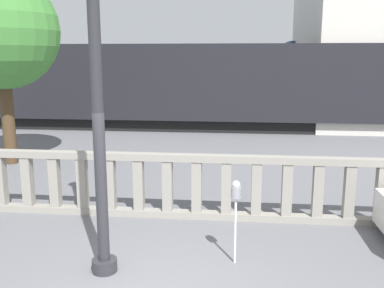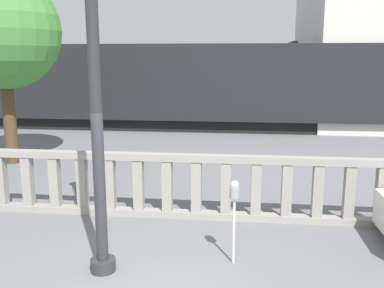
{
  "view_description": "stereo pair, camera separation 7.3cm",
  "coord_description": "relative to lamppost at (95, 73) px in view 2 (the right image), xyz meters",
  "views": [
    {
      "loc": [
        1.1,
        -5.11,
        3.29
      ],
      "look_at": [
        0.1,
        4.27,
        1.36
      ],
      "focal_mm": 40.0,
      "sensor_mm": 36.0,
      "label": 1
    },
    {
      "loc": [
        1.18,
        -5.1,
        3.29
      ],
      "look_at": [
        0.1,
        4.27,
        1.36
      ],
      "focal_mm": 40.0,
      "sensor_mm": 36.0,
      "label": 2
    }
  ],
  "objects": [
    {
      "name": "balustrade",
      "position": [
        0.91,
        2.4,
        -2.39
      ],
      "size": [
        14.98,
        0.24,
        1.35
      ],
      "color": "gray",
      "rests_on": "ground"
    },
    {
      "name": "lamppost",
      "position": [
        0.0,
        0.0,
        0.0
      ],
      "size": [
        0.39,
        0.39,
        6.28
      ],
      "color": "#2D2D33",
      "rests_on": "ground"
    },
    {
      "name": "parking_meter",
      "position": [
        2.02,
        0.5,
        -1.96
      ],
      "size": [
        0.16,
        0.16,
        1.39
      ],
      "color": "silver",
      "rests_on": "ground"
    },
    {
      "name": "train_near",
      "position": [
        0.49,
        13.79,
        -1.05
      ],
      "size": [
        24.76,
        3.06,
        4.44
      ],
      "color": "black",
      "rests_on": "ground"
    },
    {
      "name": "train_far",
      "position": [
        -2.27,
        21.93,
        -1.15
      ],
      "size": [
        21.07,
        2.89,
        4.23
      ],
      "color": "black",
      "rests_on": "ground"
    },
    {
      "name": "tree_left",
      "position": [
        -5.05,
        6.45,
        0.96
      ],
      "size": [
        3.47,
        3.47,
        5.79
      ],
      "color": "#4C3823",
      "rests_on": "ground"
    }
  ]
}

